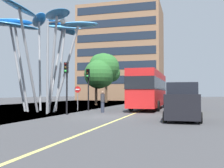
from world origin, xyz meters
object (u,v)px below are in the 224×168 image
Objects in this scene: leaf_sculpture at (42,29)px; car_parked_far at (186,99)px; car_parked_mid at (181,100)px; car_side_street at (187,98)px; no_entry_sign at (78,94)px; traffic_light_kerb_far at (88,81)px; red_bus at (149,88)px; traffic_light_kerb_near at (66,77)px; street_lamp at (52,53)px; pedestrian at (103,102)px; car_far_side at (185,97)px; car_parked_near at (182,103)px.

car_parked_far is (12.27, 7.79, -6.28)m from leaf_sculpture.
car_parked_mid reaches higher than car_side_street.
traffic_light_kerb_far is at bearing -2.71° from no_entry_sign.
leaf_sculpture reaches higher than car_parked_far.
traffic_light_kerb_near is (-4.99, -8.70, 0.69)m from red_bus.
car_side_street is (8.74, 17.51, -1.87)m from traffic_light_kerb_near.
leaf_sculpture is 2.39× the size of car_side_street.
traffic_light_kerb_near is at bearing -116.53° from car_side_street.
street_lamp is (-10.21, -17.04, 3.78)m from car_side_street.
traffic_light_kerb_near is 4.77m from traffic_light_kerb_far.
traffic_light_kerb_far is at bearing -178.08° from car_parked_mid.
red_bus is 11.73m from leaf_sculpture.
car_side_street is 1.96× the size of no_entry_sign.
traffic_light_kerb_near reaches higher than pedestrian.
leaf_sculpture is at bearing -147.59° from car_parked_far.
car_parked_mid is at bearing -92.65° from car_side_street.
car_parked_mid is at bearing 25.42° from street_lamp.
traffic_light_kerb_far is at bearing 28.73° from leaf_sculpture.
traffic_light_kerb_far is 4.93m from street_lamp.
red_bus is at bearing 130.98° from car_parked_mid.
traffic_light_kerb_far is 1.63m from no_entry_sign.
street_lamp reaches higher than car_parked_far.
street_lamp is at bearing -113.07° from car_far_side.
no_entry_sign reaches higher than car_parked_near.
car_parked_near is at bearing -91.09° from car_side_street.
traffic_light_kerb_near is 0.53× the size of street_lamp.
street_lamp is 4.15× the size of pedestrian.
pedestrian is (1.90, 2.94, -1.92)m from traffic_light_kerb_near.
pedestrian is (-6.47, 5.05, -0.15)m from car_parked_near.
no_entry_sign is (-3.01, 1.88, 0.62)m from pedestrian.
traffic_light_kerb_far is at bearing -146.13° from car_parked_far.
car_parked_near is at bearing -39.17° from traffic_light_kerb_far.
car_parked_near is 1.12× the size of car_parked_mid.
car_parked_mid is 6.61m from pedestrian.
traffic_light_kerb_near is 0.99× the size of car_parked_far.
car_far_side reaches higher than car_side_street.
traffic_light_kerb_near reaches higher than car_parked_near.
leaf_sculpture is 2.70× the size of traffic_light_kerb_near.
car_far_side is (-0.34, 6.14, 0.15)m from car_side_street.
car_parked_mid and no_entry_sign have the same top height.
car_side_street is (3.75, 8.80, -1.18)m from red_bus.
car_side_street is at bearing 66.90° from red_bus.
car_parked_near is 25.76m from car_far_side.
leaf_sculpture is 6.14m from traffic_light_kerb_far.
red_bus is at bearing 60.19° from traffic_light_kerb_near.
car_parked_near is at bearing -88.38° from car_parked_mid.
car_side_street is at bearing 55.32° from traffic_light_kerb_far.
traffic_light_kerb_near reaches higher than no_entry_sign.
car_far_side is (0.24, 18.60, 0.03)m from car_parked_mid.
car_parked_mid is at bearing -94.16° from car_parked_far.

